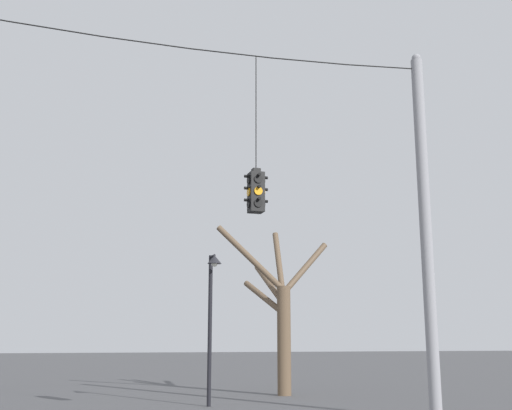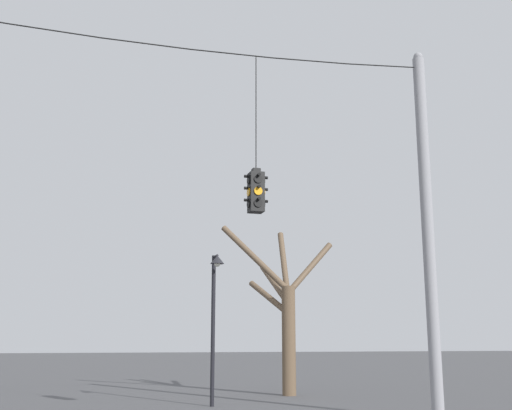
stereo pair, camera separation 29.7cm
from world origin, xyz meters
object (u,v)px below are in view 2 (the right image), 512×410
utility_pole_right (428,226)px  bare_tree (284,309)px  street_lamp (215,298)px  traffic_light_near_left_pole (256,191)px

utility_pole_right → bare_tree: size_ratio=1.55×
utility_pole_right → street_lamp: utility_pole_right is taller
street_lamp → bare_tree: 4.85m
street_lamp → bare_tree: (3.35, 3.51, -0.12)m
traffic_light_near_left_pole → street_lamp: 5.00m
traffic_light_near_left_pole → street_lamp: size_ratio=0.90×
traffic_light_near_left_pole → street_lamp: traffic_light_near_left_pole is taller
street_lamp → bare_tree: size_ratio=0.72×
utility_pole_right → traffic_light_near_left_pole: size_ratio=2.39×
utility_pole_right → bare_tree: bearing=98.3°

